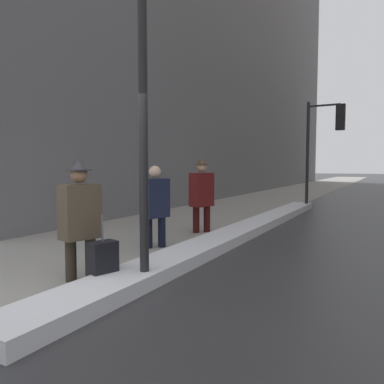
{
  "coord_description": "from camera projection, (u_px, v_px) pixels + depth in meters",
  "views": [
    {
      "loc": [
        3.22,
        -2.72,
        1.58
      ],
      "look_at": [
        -0.4,
        4.0,
        1.05
      ],
      "focal_mm": 35.0,
      "sensor_mm": 36.0,
      "label": 1
    }
  ],
  "objects": [
    {
      "name": "snow_bank_curb",
      "position": [
        245.0,
        230.0,
        8.69
      ],
      "size": [
        0.71,
        12.68,
        0.2
      ],
      "color": "silver",
      "rests_on": "ground"
    },
    {
      "name": "pedestrian_in_fedora",
      "position": [
        80.0,
        216.0,
        5.08
      ],
      "size": [
        0.43,
        0.57,
        1.67
      ],
      "rotation": [
        0.0,
        0.0,
        -1.85
      ],
      "color": "#2A241B",
      "rests_on": "ground"
    },
    {
      "name": "lamp_post",
      "position": [
        142.0,
        28.0,
        4.72
      ],
      "size": [
        0.28,
        0.28,
        5.64
      ],
      "color": "black",
      "rests_on": "ground"
    },
    {
      "name": "rolling_suitcase",
      "position": [
        103.0,
        264.0,
        4.88
      ],
      "size": [
        0.31,
        0.41,
        0.95
      ],
      "rotation": [
        0.0,
        0.0,
        -1.85
      ],
      "color": "black",
      "rests_on": "ground"
    },
    {
      "name": "sidewalk_slab",
      "position": [
        270.0,
        198.0,
        18.14
      ],
      "size": [
        4.0,
        80.0,
        0.01
      ],
      "color": "gray",
      "rests_on": "ground"
    },
    {
      "name": "traffic_light_near",
      "position": [
        327.0,
        131.0,
        13.28
      ],
      "size": [
        1.31,
        0.32,
        3.88
      ],
      "rotation": [
        0.0,
        0.0,
        -0.02
      ],
      "color": "black",
      "rests_on": "ground"
    },
    {
      "name": "pedestrian_trailing",
      "position": [
        202.0,
        192.0,
        8.81
      ],
      "size": [
        0.46,
        0.61,
        1.77
      ],
      "rotation": [
        0.0,
        0.0,
        -1.85
      ],
      "color": "#340C0C",
      "rests_on": "ground"
    },
    {
      "name": "pedestrian_in_glasses",
      "position": [
        155.0,
        203.0,
        7.17
      ],
      "size": [
        0.43,
        0.58,
        1.59
      ],
      "rotation": [
        0.0,
        0.0,
        -1.85
      ],
      "color": "black",
      "rests_on": "ground"
    },
    {
      "name": "ground_plane",
      "position": [
        48.0,
        313.0,
        4.02
      ],
      "size": [
        160.0,
        160.0,
        0.0
      ],
      "primitive_type": "plane",
      "color": "#2D2D30"
    }
  ]
}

